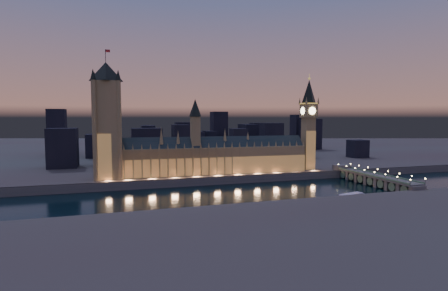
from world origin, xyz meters
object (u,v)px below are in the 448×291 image
object	(u,v)px
westminster_bridge	(371,179)
river_boat	(351,197)
victoria_tower	(107,115)
palace_of_westminster	(213,156)
elizabeth_tower	(309,117)

from	to	relation	value
westminster_bridge	river_boat	bearing A→B (deg)	-141.33
victoria_tower	palace_of_westminster	bearing A→B (deg)	-0.09
palace_of_westminster	westminster_bridge	xyz separation A→B (m)	(146.27, -65.21, -20.37)
river_boat	elizabeth_tower	bearing A→B (deg)	77.28
palace_of_westminster	victoria_tower	size ratio (longest dim) A/B	1.64
palace_of_westminster	victoria_tower	xyz separation A→B (m)	(-105.27, 0.17, 42.90)
victoria_tower	elizabeth_tower	distance (m)	218.00
elizabeth_tower	palace_of_westminster	bearing A→B (deg)	-179.91
victoria_tower	westminster_bridge	world-z (taller)	victoria_tower
victoria_tower	elizabeth_tower	xyz separation A→B (m)	(218.00, -0.00, -1.07)
westminster_bridge	river_boat	world-z (taller)	westminster_bridge
palace_of_westminster	westminster_bridge	size ratio (longest dim) A/B	1.79
victoria_tower	river_boat	distance (m)	233.12
elizabeth_tower	westminster_bridge	xyz separation A→B (m)	(33.54, -65.38, -62.20)
westminster_bridge	river_boat	size ratio (longest dim) A/B	2.60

